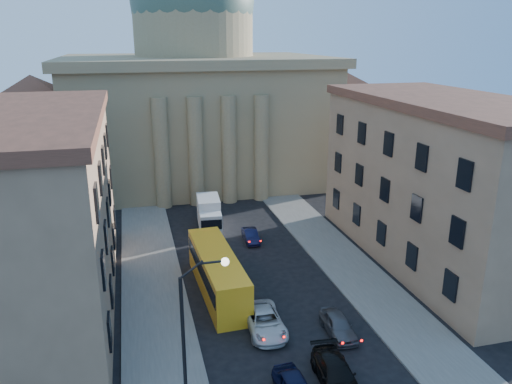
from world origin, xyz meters
TOP-DOWN VIEW (x-y plane):
  - sidewalk_left at (-8.50, 18.00)m, footprint 5.00×60.00m
  - sidewalk_right at (8.50, 18.00)m, footprint 5.00×60.00m
  - church at (0.00, 55.47)m, footprint 68.02×28.76m
  - building_left at (-17.00, 22.00)m, footprint 11.60×26.60m
  - building_right at (17.00, 22.00)m, footprint 11.60×26.60m
  - street_lamp at (-6.97, 8.00)m, footprint 2.62×0.44m
  - car_left_mid at (-1.33, 14.33)m, footprint 2.59×5.33m
  - car_right_mid at (1.22, 7.86)m, footprint 2.40×5.18m
  - car_right_far at (3.42, 12.66)m, footprint 1.81×4.16m
  - car_right_distant at (1.50, 29.95)m, footprint 1.44×3.74m
  - city_bus at (-3.50, 20.61)m, footprint 3.14×11.72m
  - box_truck at (-1.88, 34.64)m, footprint 2.70×5.91m

SIDE VIEW (x-z plane):
  - sidewalk_left at x=-8.50m, z-range 0.00..0.15m
  - sidewalk_right at x=8.50m, z-range 0.00..0.15m
  - car_right_distant at x=1.50m, z-range 0.00..1.22m
  - car_right_far at x=3.42m, z-range 0.00..1.40m
  - car_left_mid at x=-1.33m, z-range 0.00..1.46m
  - car_right_mid at x=1.22m, z-range 0.00..1.46m
  - box_truck at x=-1.88m, z-range -0.08..3.07m
  - city_bus at x=-3.50m, z-range 0.12..3.40m
  - street_lamp at x=-6.97m, z-range 0.87..9.70m
  - building_left at x=-17.00m, z-range 0.07..14.77m
  - building_right at x=17.00m, z-range 0.07..14.77m
  - church at x=0.00m, z-range -6.42..30.18m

